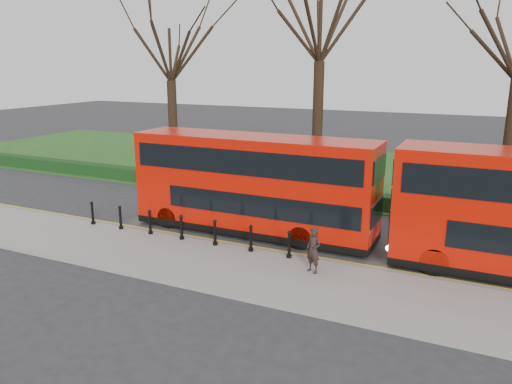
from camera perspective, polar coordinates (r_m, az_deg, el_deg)
The scene contains 12 objects.
ground at distance 21.99m, azimuth -6.57°, elevation -4.64°, with size 120.00×120.00×0.00m, color #28282B.
pavement at distance 19.64m, azimuth -11.18°, elevation -6.98°, with size 60.00×4.00×0.15m, color gray.
kerb at distance 21.17m, azimuth -7.99°, elevation -5.24°, with size 60.00×0.25×0.16m, color slate.
grass_verge at distance 35.16m, azimuth 6.32°, elevation 2.68°, with size 60.00×18.00×0.06m, color #214F1A.
hedge at distance 27.63m, azimuth 0.79°, elevation 0.31°, with size 60.00×0.90×0.80m, color black.
yellow_line_outer at distance 21.43m, azimuth -7.55°, elevation -5.18°, with size 60.00×0.10×0.01m, color yellow.
yellow_line_inner at distance 21.59m, azimuth -7.26°, elevation -5.02°, with size 60.00×0.10×0.01m, color yellow.
tree_left at distance 33.55m, azimuth -9.81°, elevation 15.81°, with size 7.10×7.10×11.10m.
tree_mid at distance 29.16m, azimuth 7.41°, elevation 19.25°, with size 8.48×8.48×13.26m.
bollard_row at distance 20.69m, azimuth -8.52°, elevation -4.04°, with size 9.63×0.15×1.00m.
bus_lead at distance 21.32m, azimuth -0.32°, elevation 0.80°, with size 10.60×2.44×4.22m.
pedestrian at distance 17.32m, azimuth 6.58°, elevation -6.62°, with size 0.59×0.39×1.62m, color black.
Camera 1 is at (11.03, -17.62, 7.17)m, focal length 35.00 mm.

